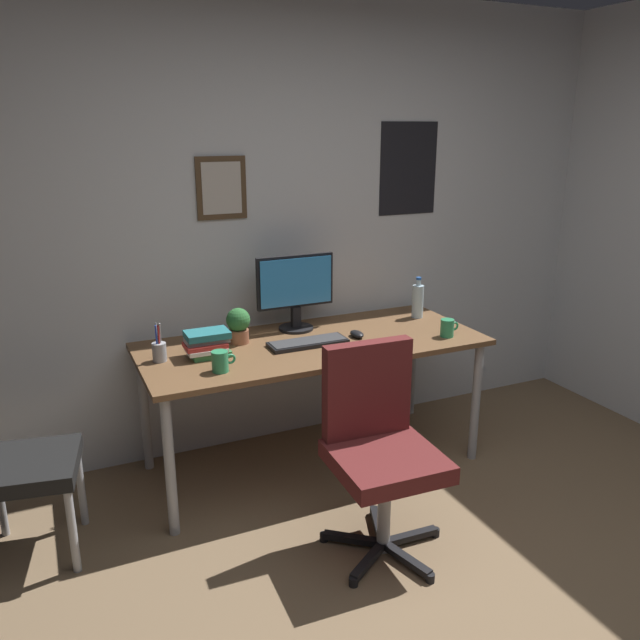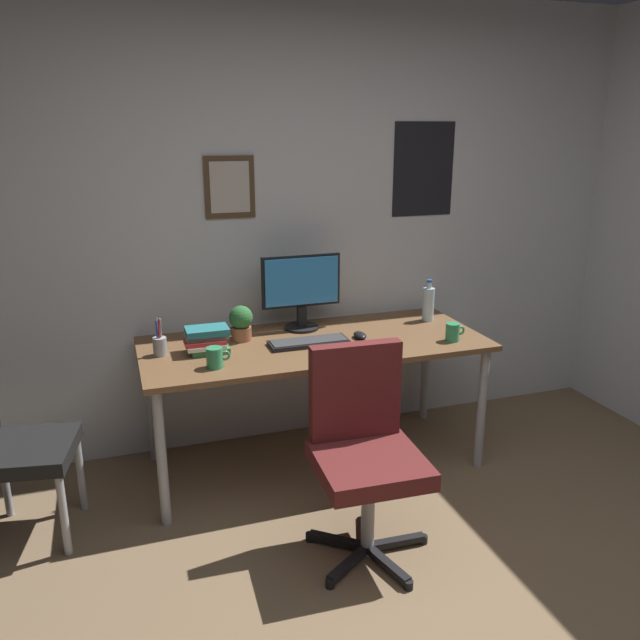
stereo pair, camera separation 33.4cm
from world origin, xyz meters
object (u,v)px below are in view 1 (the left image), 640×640
Objects in this scene: side_chair at (9,456)px; coffee_mug_near at (220,361)px; water_bottle at (418,301)px; pen_cup at (159,351)px; potted_plant at (238,324)px; coffee_mug_far at (448,328)px; book_stack_left at (207,344)px; keyboard at (308,343)px; office_chair at (378,439)px; monitor at (295,289)px; computer_mouse at (357,334)px.

side_chair is 1.00m from coffee_mug_near.
pen_cup is (-1.59, -0.11, -0.05)m from water_bottle.
coffee_mug_near is 0.61× the size of potted_plant.
water_bottle is (2.31, 0.36, 0.35)m from side_chair.
coffee_mug_far is 0.58× the size of potted_plant.
water_bottle is at bearing 4.12° from pen_cup.
coffee_mug_far is at bearing -19.19° from potted_plant.
coffee_mug_near is at bearing -119.19° from potted_plant.
water_bottle reaches higher than book_stack_left.
keyboard is 3.64× the size of coffee_mug_near.
coffee_mug_near is at bearing -164.38° from water_bottle.
book_stack_left is (-1.30, 0.24, 0.02)m from coffee_mug_far.
keyboard is at bearing -29.87° from potted_plant.
pen_cup is at bearing 172.66° from book_stack_left.
office_chair is 1.62m from side_chair.
keyboard is 1.88× the size of book_stack_left.
book_stack_left is at bearing 125.05° from office_chair.
potted_plant is at bearing -165.90° from monitor.
computer_mouse is 0.97× the size of coffee_mug_far.
water_bottle is at bearing 49.58° from office_chair.
side_chair is 1.52m from keyboard.
water_bottle is at bearing 15.62° from coffee_mug_near.
water_bottle reaches higher than side_chair.
computer_mouse is at bearing -47.40° from monitor.
monitor is 0.86m from pen_cup.
book_stack_left is (0.95, 0.22, 0.31)m from side_chair.
computer_mouse is 0.44× the size of water_bottle.
office_chair is 0.96m from coffee_mug_far.
potted_plant is at bearing 160.81° from coffee_mug_far.
water_bottle is (0.82, 0.20, 0.09)m from keyboard.
monitor reaches higher than computer_mouse.
potted_plant is at bearing 33.25° from book_stack_left.
pen_cup is (-0.45, -0.11, -0.05)m from potted_plant.
book_stack_left is (-0.00, 0.23, 0.02)m from coffee_mug_near.
computer_mouse is (1.79, 0.17, 0.26)m from side_chair.
coffee_mug_far is (0.47, -0.20, 0.03)m from computer_mouse.
pen_cup is at bearing 19.14° from side_chair.
potted_plant is (-0.63, 0.18, 0.09)m from computer_mouse.
coffee_mug_far reaches higher than computer_mouse.
computer_mouse is (0.28, 0.75, 0.23)m from office_chair.
book_stack_left is at bearing 169.40° from coffee_mug_far.
coffee_mug_near is (0.95, -0.02, 0.29)m from side_chair.
coffee_mug_far is (0.77, -0.19, 0.04)m from keyboard.
water_bottle is at bearing 82.33° from coffee_mug_far.
coffee_mug_near is (-1.35, -0.38, -0.05)m from water_bottle.
side_chair is at bearing -163.02° from potted_plant.
office_chair is 1.12m from monitor.
office_chair is at bearing -143.66° from coffee_mug_far.
coffee_mug_far reaches higher than keyboard.
potted_plant is at bearing 16.98° from side_chair.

